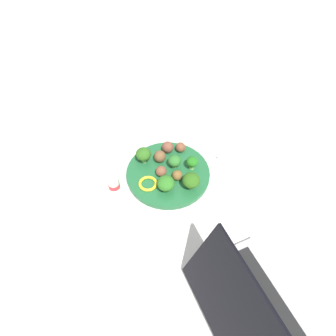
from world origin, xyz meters
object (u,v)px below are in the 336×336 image
object	(u,v)px
broccoli_floret_near_rim	(192,162)
meatball_front_right	(177,175)
plate	(168,173)
laptop	(248,311)
broccoli_floret_center	(143,154)
broccoli_floret_back_right	(191,180)
yogurt_bottle	(114,184)
meatball_mid_left	(180,147)
meatball_back_right	(168,147)
knife	(224,147)
broccoli_floret_front_right	(166,183)
napkin	(229,150)
meatball_center	(161,156)
pepper_ring_mid_right	(148,184)
fork	(230,153)
meatball_far_rim	(161,171)
broccoli_floret_mid_left	(175,161)

from	to	relation	value
broccoli_floret_near_rim	meatball_front_right	world-z (taller)	broccoli_floret_near_rim
plate	laptop	xyz separation A→B (m)	(0.05, 0.47, 0.03)
broccoli_floret_center	broccoli_floret_back_right	size ratio (longest dim) A/B	0.99
broccoli_floret_back_right	yogurt_bottle	bearing A→B (deg)	-28.69
meatball_mid_left	yogurt_bottle	xyz separation A→B (m)	(0.27, 0.04, -0.00)
plate	meatball_back_right	bearing A→B (deg)	-117.80
broccoli_floret_center	knife	size ratio (longest dim) A/B	0.40
broccoli_floret_front_right	laptop	distance (m)	0.41
broccoli_floret_center	napkin	bearing A→B (deg)	164.01
meatball_center	broccoli_floret_near_rim	bearing A→B (deg)	132.07
broccoli_floret_back_right	pepper_ring_mid_right	distance (m)	0.14
pepper_ring_mid_right	knife	distance (m)	0.32
broccoli_floret_back_right	laptop	bearing A→B (deg)	78.51
broccoli_floret_near_rim	pepper_ring_mid_right	size ratio (longest dim) A/B	0.80
broccoli_floret_front_right	fork	size ratio (longest dim) A/B	0.46
meatball_back_right	meatball_far_rim	world-z (taller)	meatball_back_right
meatball_back_right	yogurt_bottle	size ratio (longest dim) A/B	0.57
napkin	fork	xyz separation A→B (m)	(0.01, 0.02, 0.00)
broccoli_floret_center	napkin	xyz separation A→B (m)	(-0.30, 0.09, -0.05)
meatball_front_right	fork	world-z (taller)	meatball_front_right
plate	broccoli_floret_front_right	bearing A→B (deg)	56.34
laptop	broccoli_floret_mid_left	bearing A→B (deg)	-98.84
fork	knife	size ratio (longest dim) A/B	0.83
meatball_mid_left	broccoli_floret_center	bearing A→B (deg)	-6.32
meatball_far_rim	yogurt_bottle	xyz separation A→B (m)	(0.16, -0.03, -0.00)
broccoli_floret_mid_left	meatball_front_right	size ratio (longest dim) A/B	1.42
meatball_front_right	yogurt_bottle	xyz separation A→B (m)	(0.19, -0.06, -0.00)
meatball_back_right	meatball_mid_left	world-z (taller)	meatball_back_right
broccoli_floret_near_rim	meatball_back_right	xyz separation A→B (m)	(0.03, -0.11, -0.01)
broccoli_floret_near_rim	meatball_back_right	world-z (taller)	broccoli_floret_near_rim
broccoli_floret_near_rim	laptop	size ratio (longest dim) A/B	0.15
broccoli_floret_near_rim	meatball_far_rim	size ratio (longest dim) A/B	1.36
meatball_center	laptop	bearing A→B (deg)	84.75
napkin	fork	world-z (taller)	fork
napkin	fork	size ratio (longest dim) A/B	1.40
plate	pepper_ring_mid_right	distance (m)	0.08
yogurt_bottle	pepper_ring_mid_right	bearing A→B (deg)	157.27
knife	meatball_mid_left	bearing A→B (deg)	-18.40
broccoli_floret_center	meatball_back_right	bearing A→B (deg)	-177.25
broccoli_floret_mid_left	yogurt_bottle	bearing A→B (deg)	-4.50
plate	meatball_center	world-z (taller)	meatball_center
broccoli_floret_front_right	knife	bearing A→B (deg)	-165.36
knife	broccoli_floret_mid_left	bearing A→B (deg)	0.97
broccoli_floret_near_rim	broccoli_floret_back_right	xyz separation A→B (m)	(0.05, 0.07, 0.01)
broccoli_floret_mid_left	broccoli_floret_near_rim	distance (m)	0.06
broccoli_floret_center	meatball_back_right	distance (m)	0.10
laptop	yogurt_bottle	bearing A→B (deg)	-74.77
pepper_ring_mid_right	yogurt_bottle	world-z (taller)	yogurt_bottle
meatball_far_rim	pepper_ring_mid_right	bearing A→B (deg)	14.60
broccoli_floret_center	meatball_mid_left	bearing A→B (deg)	173.68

